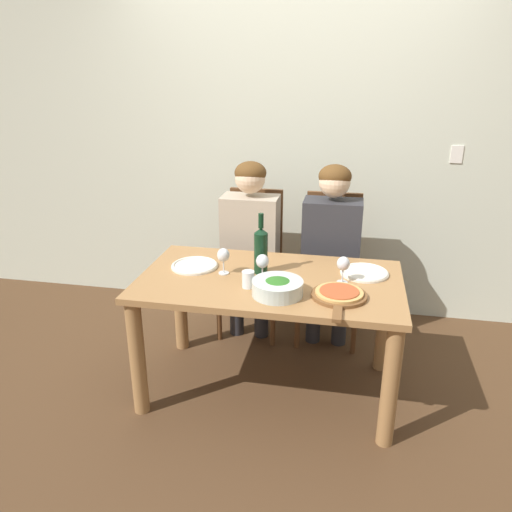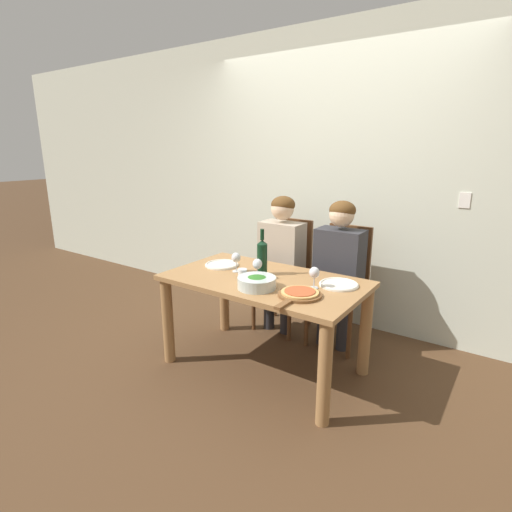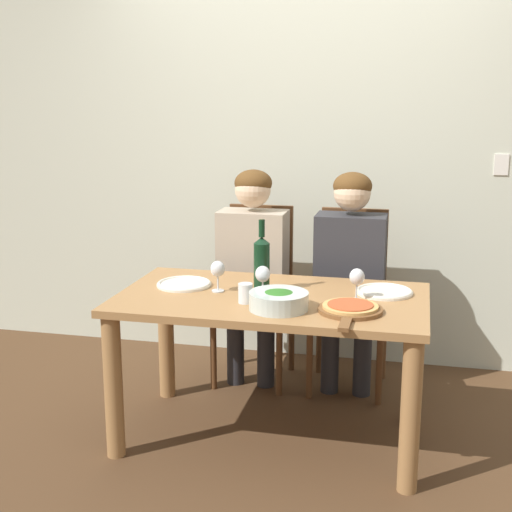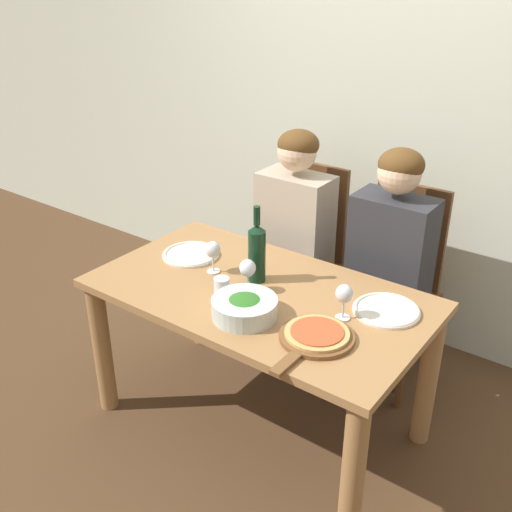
{
  "view_description": "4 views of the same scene",
  "coord_description": "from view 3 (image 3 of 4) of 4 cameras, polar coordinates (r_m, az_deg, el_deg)",
  "views": [
    {
      "loc": [
        0.42,
        -2.5,
        1.83
      ],
      "look_at": [
        -0.08,
        0.03,
        0.84
      ],
      "focal_mm": 35.0,
      "sensor_mm": 36.0,
      "label": 1
    },
    {
      "loc": [
        1.52,
        -2.31,
        1.65
      ],
      "look_at": [
        -0.06,
        -0.01,
        0.88
      ],
      "focal_mm": 28.0,
      "sensor_mm": 36.0,
      "label": 2
    },
    {
      "loc": [
        0.66,
        -3.15,
        1.66
      ],
      "look_at": [
        -0.11,
        0.15,
        0.87
      ],
      "focal_mm": 50.0,
      "sensor_mm": 36.0,
      "label": 3
    },
    {
      "loc": [
        1.3,
        -1.8,
        1.99
      ],
      "look_at": [
        0.0,
        -0.02,
        0.9
      ],
      "focal_mm": 42.0,
      "sensor_mm": 36.0,
      "label": 4
    }
  ],
  "objects": [
    {
      "name": "chair_left",
      "position": [
        4.18,
        0.08,
        -2.57
      ],
      "size": [
        0.42,
        0.42,
        1.01
      ],
      "color": "brown",
      "rests_on": "ground"
    },
    {
      "name": "wine_glass_left",
      "position": [
        3.41,
        -3.08,
        -1.15
      ],
      "size": [
        0.07,
        0.07,
        0.15
      ],
      "color": "silver",
      "rests_on": "dining_table"
    },
    {
      "name": "ground_plane",
      "position": [
        3.62,
        1.21,
        -14.21
      ],
      "size": [
        40.0,
        40.0,
        0.0
      ],
      "primitive_type": "plane",
      "color": "#4C331E"
    },
    {
      "name": "dinner_plate_right",
      "position": [
        3.45,
        10.22,
        -2.81
      ],
      "size": [
        0.27,
        0.27,
        0.02
      ],
      "color": "silver",
      "rests_on": "dining_table"
    },
    {
      "name": "pizza_on_board",
      "position": [
        3.13,
        7.53,
        -4.22
      ],
      "size": [
        0.28,
        0.42,
        0.04
      ],
      "color": "brown",
      "rests_on": "dining_table"
    },
    {
      "name": "back_wall",
      "position": [
        4.39,
        4.51,
        8.96
      ],
      "size": [
        10.0,
        0.06,
        2.7
      ],
      "color": "beige",
      "rests_on": "ground"
    },
    {
      "name": "wine_bottle",
      "position": [
        3.4,
        0.45,
        -0.54
      ],
      "size": [
        0.08,
        0.08,
        0.35
      ],
      "color": "black",
      "rests_on": "dining_table"
    },
    {
      "name": "water_tumbler",
      "position": [
        3.24,
        -0.85,
        -2.99
      ],
      "size": [
        0.07,
        0.07,
        0.09
      ],
      "color": "silver",
      "rests_on": "dining_table"
    },
    {
      "name": "person_man",
      "position": [
        3.93,
        7.51,
        -0.48
      ],
      "size": [
        0.47,
        0.51,
        1.24
      ],
      "color": "#28282D",
      "rests_on": "ground"
    },
    {
      "name": "dining_table",
      "position": [
        3.4,
        1.25,
        -5.37
      ],
      "size": [
        1.45,
        0.82,
        0.72
      ],
      "color": "#9E7042",
      "rests_on": "ground"
    },
    {
      "name": "wine_glass_centre",
      "position": [
        3.31,
        0.54,
        -1.58
      ],
      "size": [
        0.07,
        0.07,
        0.15
      ],
      "color": "silver",
      "rests_on": "dining_table"
    },
    {
      "name": "wine_glass_right",
      "position": [
        3.29,
        8.08,
        -1.78
      ],
      "size": [
        0.07,
        0.07,
        0.15
      ],
      "color": "silver",
      "rests_on": "dining_table"
    },
    {
      "name": "person_woman",
      "position": [
        4.01,
        -0.3,
        -0.07
      ],
      "size": [
        0.47,
        0.51,
        1.24
      ],
      "color": "#28282D",
      "rests_on": "ground"
    },
    {
      "name": "chair_right",
      "position": [
        4.09,
        7.59,
        -3.02
      ],
      "size": [
        0.42,
        0.42,
        1.01
      ],
      "color": "brown",
      "rests_on": "ground"
    },
    {
      "name": "dinner_plate_left",
      "position": [
        3.54,
        -5.77,
        -2.23
      ],
      "size": [
        0.27,
        0.27,
        0.02
      ],
      "color": "silver",
      "rests_on": "dining_table"
    },
    {
      "name": "broccoli_bowl",
      "position": [
        3.14,
        1.83,
        -3.57
      ],
      "size": [
        0.26,
        0.26,
        0.09
      ],
      "color": "silver",
      "rests_on": "dining_table"
    }
  ]
}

